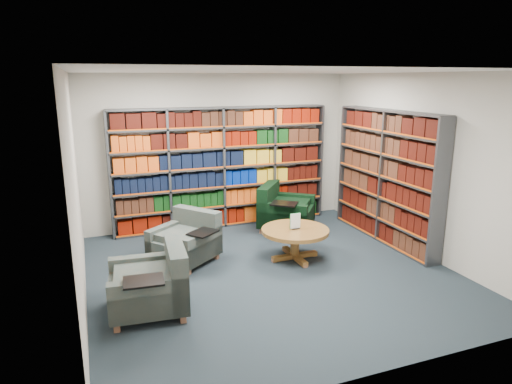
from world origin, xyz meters
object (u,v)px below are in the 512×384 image
object	(u,v)px
chair_teal_front	(155,285)
coffee_table	(295,235)
chair_teal_left	(188,241)
chair_green_right	(282,211)

from	to	relation	value
chair_teal_front	coffee_table	xyz separation A→B (m)	(2.25, 0.87, 0.06)
chair_teal_left	chair_green_right	xyz separation A→B (m)	(1.95, 0.87, 0.03)
coffee_table	chair_teal_front	bearing A→B (deg)	-158.90
chair_green_right	chair_teal_front	size ratio (longest dim) A/B	1.18
coffee_table	chair_teal_left	bearing A→B (deg)	160.59
chair_green_right	chair_teal_front	distance (m)	3.51
chair_teal_left	chair_teal_front	xyz separation A→B (m)	(-0.71, -1.41, 0.02)
chair_green_right	chair_teal_left	bearing A→B (deg)	-155.95
chair_green_right	chair_teal_front	bearing A→B (deg)	-139.39
chair_green_right	coffee_table	distance (m)	1.48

